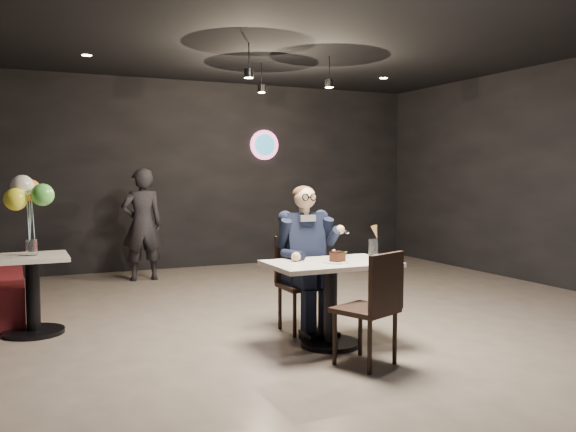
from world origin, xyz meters
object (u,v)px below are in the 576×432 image
chair_far (303,284)px  side_table (33,292)px  sundae_glass (373,250)px  passerby (142,224)px  main_table (330,304)px  chair_near (365,307)px  seated_man (303,257)px  balloon_vase (32,247)px

chair_far → side_table: chair_far is taller
sundae_glass → passerby: bearing=106.8°
chair_far → main_table: bearing=-90.0°
chair_near → side_table: 3.16m
seated_man → passerby: size_ratio=0.90×
seated_man → side_table: size_ratio=1.80×
main_table → chair_near: (0.00, -0.57, 0.09)m
main_table → balloon_vase: size_ratio=7.12×
side_table → passerby: 2.97m
seated_man → main_table: bearing=-90.0°
balloon_vase → passerby: 2.94m
chair_far → passerby: size_ratio=0.58×
balloon_vase → passerby: size_ratio=0.10×
main_table → sundae_glass: bearing=-11.1°
chair_near → side_table: (-2.37, 2.09, -0.06)m
sundae_glass → seated_man: bearing=121.8°
chair_far → chair_near: bearing=-90.0°
chair_far → balloon_vase: bearing=157.8°
sundae_glass → balloon_vase: sundae_glass is taller
sundae_glass → balloon_vase: size_ratio=1.20×
chair_near → balloon_vase: bearing=116.4°
chair_near → seated_man: bearing=67.8°
chair_near → side_table: size_ratio=1.15×
chair_far → balloon_vase: size_ratio=5.96×
side_table → passerby: bearing=58.9°
chair_near → sundae_glass: bearing=29.9°
main_table → side_table: size_ratio=1.37×
side_table → balloon_vase: bearing=0.0°
main_table → chair_near: chair_near is taller
sundae_glass → chair_near: bearing=-127.9°
sundae_glass → side_table: sundae_glass is taller
main_table → sundae_glass: (0.39, -0.08, 0.47)m
chair_far → passerby: bearing=103.7°
chair_near → side_table: bearing=116.4°
main_table → seated_man: size_ratio=0.76×
seated_man → balloon_vase: 2.56m
chair_far → sundae_glass: 0.83m
main_table → side_table: side_table is taller
chair_far → seated_man: bearing=-90.0°
sundae_glass → balloon_vase: (-2.76, 1.59, -0.02)m
balloon_vase → passerby: bearing=58.9°
chair_near → balloon_vase: chair_near is taller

